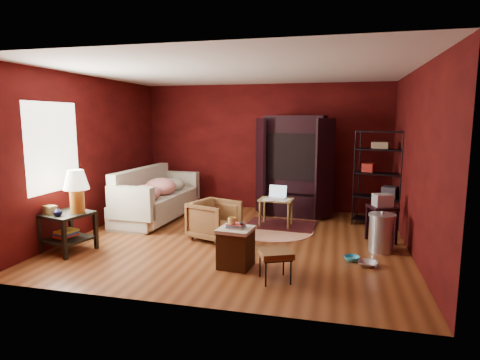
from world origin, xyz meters
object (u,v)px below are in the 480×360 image
object	(u,v)px
sofa	(155,198)
laptop_desk	(276,202)
armchair	(215,218)
tv_armoire	(295,164)
hamper	(236,247)
side_table	(72,203)
wire_shelving	(380,174)

from	to	relation	value
sofa	laptop_desk	world-z (taller)	sofa
armchair	tv_armoire	world-z (taller)	tv_armoire
armchair	sofa	bearing A→B (deg)	76.14
sofa	laptop_desk	size ratio (longest dim) A/B	2.86
tv_armoire	armchair	bearing A→B (deg)	-112.44
armchair	laptop_desk	bearing A→B (deg)	-21.50
sofa	hamper	distance (m)	3.16
tv_armoire	laptop_desk	bearing A→B (deg)	-96.55
sofa	side_table	bearing A→B (deg)	173.55
armchair	side_table	size ratio (longest dim) A/B	0.57
hamper	side_table	bearing A→B (deg)	178.50
laptop_desk	sofa	bearing A→B (deg)	-175.28
laptop_desk	tv_armoire	bearing A→B (deg)	81.25
side_table	wire_shelving	size ratio (longest dim) A/B	0.70
sofa	side_table	xyz separation A→B (m)	(-0.35, -2.14, 0.33)
sofa	armchair	xyz separation A→B (m)	(1.59, -1.02, -0.07)
sofa	armchair	bearing A→B (deg)	-119.84
side_table	wire_shelving	world-z (taller)	wire_shelving
laptop_desk	tv_armoire	distance (m)	1.20
side_table	wire_shelving	distance (m)	5.45
wire_shelving	laptop_desk	bearing A→B (deg)	-146.52
hamper	laptop_desk	size ratio (longest dim) A/B	0.83
hamper	tv_armoire	size ratio (longest dim) A/B	0.30
side_table	wire_shelving	bearing A→B (deg)	29.73
tv_armoire	wire_shelving	world-z (taller)	tv_armoire
laptop_desk	tv_armoire	xyz separation A→B (m)	(0.23, 1.01, 0.62)
sofa	tv_armoire	xyz separation A→B (m)	(2.71, 1.04, 0.66)
side_table	tv_armoire	distance (m)	4.43
sofa	side_table	world-z (taller)	side_table
hamper	tv_armoire	xyz separation A→B (m)	(0.45, 3.24, 0.81)
sofa	side_table	distance (m)	2.19
side_table	tv_armoire	xyz separation A→B (m)	(3.07, 3.17, 0.33)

